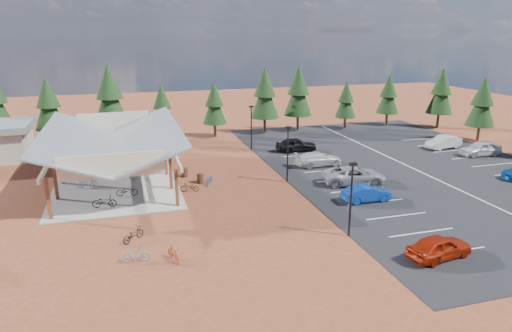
% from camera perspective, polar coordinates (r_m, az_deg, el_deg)
% --- Properties ---
extents(ground, '(140.00, 140.00, 0.00)m').
position_cam_1_polar(ground, '(38.64, -2.05, -3.53)').
color(ground, brown).
rests_on(ground, ground).
extents(asphalt_lot, '(27.00, 44.00, 0.04)m').
position_cam_1_polar(asphalt_lot, '(48.84, 18.53, -0.05)').
color(asphalt_lot, black).
rests_on(asphalt_lot, ground).
extents(concrete_pad, '(10.60, 18.60, 0.10)m').
position_cam_1_polar(concrete_pad, '(44.22, -17.04, -1.58)').
color(concrete_pad, gray).
rests_on(concrete_pad, ground).
extents(bike_pavilion, '(11.65, 19.40, 4.97)m').
position_cam_1_polar(bike_pavilion, '(43.24, -17.45, 3.18)').
color(bike_pavilion, '#5B311A').
rests_on(bike_pavilion, concrete_pad).
extents(lamp_post_0, '(0.50, 0.25, 5.14)m').
position_cam_1_polar(lamp_post_0, '(30.56, 11.81, -3.49)').
color(lamp_post_0, black).
rests_on(lamp_post_0, ground).
extents(lamp_post_1, '(0.50, 0.25, 5.14)m').
position_cam_1_polar(lamp_post_1, '(41.01, 3.99, 1.99)').
color(lamp_post_1, black).
rests_on(lamp_post_1, ground).
extents(lamp_post_2, '(0.50, 0.25, 5.14)m').
position_cam_1_polar(lamp_post_2, '(52.14, -0.59, 5.18)').
color(lamp_post_2, black).
rests_on(lamp_post_2, ground).
extents(trash_bin_0, '(0.60, 0.60, 0.90)m').
position_cam_1_polar(trash_bin_0, '(41.58, -6.98, -1.52)').
color(trash_bin_0, '#422617').
rests_on(trash_bin_0, ground).
extents(trash_bin_1, '(0.60, 0.60, 0.90)m').
position_cam_1_polar(trash_bin_1, '(43.52, -8.90, -0.77)').
color(trash_bin_1, '#422617').
rests_on(trash_bin_1, ground).
extents(pine_1, '(3.53, 3.53, 8.22)m').
position_cam_1_polar(pine_1, '(59.29, -24.54, 7.09)').
color(pine_1, '#382314').
rests_on(pine_1, ground).
extents(pine_2, '(4.09, 4.09, 9.53)m').
position_cam_1_polar(pine_2, '(58.58, -17.86, 8.48)').
color(pine_2, '#382314').
rests_on(pine_2, ground).
extents(pine_3, '(3.00, 3.00, 6.98)m').
position_cam_1_polar(pine_3, '(58.56, -11.66, 7.38)').
color(pine_3, '#382314').
rests_on(pine_3, ground).
extents(pine_4, '(3.09, 3.09, 7.19)m').
position_cam_1_polar(pine_4, '(58.97, -5.24, 7.84)').
color(pine_4, '#382314').
rests_on(pine_4, ground).
extents(pine_5, '(3.79, 3.79, 8.83)m').
position_cam_1_polar(pine_5, '(60.61, 1.11, 9.10)').
color(pine_5, '#382314').
rests_on(pine_5, ground).
extents(pine_6, '(3.82, 3.82, 8.90)m').
position_cam_1_polar(pine_6, '(62.50, 5.32, 9.30)').
color(pine_6, '#382314').
rests_on(pine_6, ground).
extents(pine_7, '(2.88, 2.88, 6.71)m').
position_cam_1_polar(pine_7, '(64.92, 11.18, 8.14)').
color(pine_7, '#382314').
rests_on(pine_7, ground).
extents(pine_8, '(3.18, 3.18, 7.41)m').
position_cam_1_polar(pine_8, '(68.76, 16.23, 8.62)').
color(pine_8, '#382314').
rests_on(pine_8, ground).
extents(pine_12, '(3.45, 3.45, 8.04)m').
position_cam_1_polar(pine_12, '(62.61, 26.44, 7.18)').
color(pine_12, '#382314').
rests_on(pine_12, ground).
extents(pine_13, '(3.62, 3.62, 8.42)m').
position_cam_1_polar(pine_13, '(69.45, 22.14, 8.65)').
color(pine_13, '#382314').
rests_on(pine_13, ground).
extents(bike_0, '(1.89, 0.83, 0.96)m').
position_cam_1_polar(bike_0, '(37.28, -18.44, -4.23)').
color(bike_0, black).
rests_on(bike_0, concrete_pad).
extents(bike_1, '(1.74, 0.64, 1.02)m').
position_cam_1_polar(bike_1, '(42.39, -20.41, -1.89)').
color(bike_1, '#91959A').
rests_on(bike_1, concrete_pad).
extents(bike_2, '(1.78, 0.66, 0.92)m').
position_cam_1_polar(bike_2, '(45.98, -20.42, -0.54)').
color(bike_2, '#17269A').
rests_on(bike_2, concrete_pad).
extents(bike_3, '(1.81, 0.74, 1.05)m').
position_cam_1_polar(bike_3, '(51.66, -19.49, 1.44)').
color(bike_3, maroon).
rests_on(bike_3, concrete_pad).
extents(bike_4, '(1.77, 0.77, 0.90)m').
position_cam_1_polar(bike_4, '(39.26, -15.83, -2.99)').
color(bike_4, black).
rests_on(bike_4, concrete_pad).
extents(bike_5, '(1.55, 0.83, 0.90)m').
position_cam_1_polar(bike_5, '(43.48, -14.59, -1.00)').
color(bike_5, gray).
rests_on(bike_5, concrete_pad).
extents(bike_6, '(1.82, 1.00, 0.90)m').
position_cam_1_polar(bike_6, '(46.49, -12.66, 0.28)').
color(bike_6, navy).
rests_on(bike_6, concrete_pad).
extents(bike_7, '(1.68, 0.59, 0.99)m').
position_cam_1_polar(bike_7, '(49.11, -15.47, 1.00)').
color(bike_7, '#9F3314').
rests_on(bike_7, concrete_pad).
extents(bike_11, '(0.89, 1.59, 0.92)m').
position_cam_1_polar(bike_11, '(28.21, -10.29, -10.73)').
color(bike_11, maroon).
rests_on(bike_11, ground).
extents(bike_12, '(1.73, 1.70, 0.95)m').
position_cam_1_polar(bike_12, '(31.24, -15.10, -8.24)').
color(bike_12, black).
rests_on(bike_12, ground).
extents(bike_13, '(1.72, 0.63, 1.01)m').
position_cam_1_polar(bike_13, '(28.52, -14.82, -10.64)').
color(bike_13, gray).
rests_on(bike_13, ground).
extents(bike_14, '(1.33, 1.96, 0.97)m').
position_cam_1_polar(bike_14, '(41.02, -5.85, -1.68)').
color(bike_14, navy).
rests_on(bike_14, ground).
extents(bike_16, '(1.65, 0.96, 0.82)m').
position_cam_1_polar(bike_16, '(39.46, -8.30, -2.63)').
color(bike_16, black).
rests_on(bike_16, ground).
extents(car_0, '(4.47, 2.42, 1.45)m').
position_cam_1_polar(car_0, '(30.02, 21.92, -9.35)').
color(car_0, '#921A06').
rests_on(car_0, asphalt_lot).
extents(car_1, '(4.08, 1.50, 1.34)m').
position_cam_1_polar(car_1, '(37.79, 13.63, -3.34)').
color(car_1, navy).
rests_on(car_1, asphalt_lot).
extents(car_2, '(6.01, 3.58, 1.56)m').
position_cam_1_polar(car_2, '(41.77, 12.17, -1.16)').
color(car_2, gray).
rests_on(car_2, asphalt_lot).
extents(car_3, '(4.89, 2.11, 1.40)m').
position_cam_1_polar(car_3, '(46.75, 7.82, 0.87)').
color(car_3, '#B2B2B2').
rests_on(car_3, asphalt_lot).
extents(car_4, '(4.66, 2.08, 1.56)m').
position_cam_1_polar(car_4, '(52.08, 5.05, 2.67)').
color(car_4, black).
rests_on(car_4, asphalt_lot).
extents(car_8, '(4.62, 1.96, 1.56)m').
position_cam_1_polar(car_8, '(55.90, 26.25, 1.97)').
color(car_8, '#B5B7BD').
rests_on(car_8, asphalt_lot).
extents(car_9, '(4.78, 2.44, 1.50)m').
position_cam_1_polar(car_9, '(57.57, 22.39, 2.79)').
color(car_9, '#B6B6B6').
rests_on(car_9, asphalt_lot).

